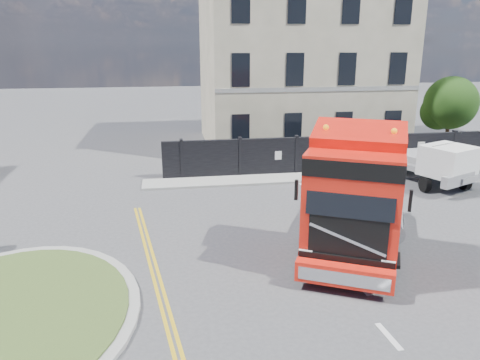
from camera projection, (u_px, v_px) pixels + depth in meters
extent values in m
plane|color=#424244|center=(253.00, 251.00, 15.83)|extent=(120.00, 120.00, 0.00)
cylinder|color=gray|center=(5.00, 318.00, 11.92)|extent=(6.80, 6.80, 0.12)
cylinder|color=#324D1E|center=(4.00, 315.00, 11.90)|extent=(6.20, 6.20, 0.05)
cube|color=black|center=(332.00, 155.00, 24.97)|extent=(18.00, 0.25, 2.00)
cube|color=silver|center=(477.00, 149.00, 26.25)|extent=(2.60, 0.12, 2.00)
cube|color=beige|center=(297.00, 62.00, 30.77)|extent=(12.00, 10.00, 11.00)
cylinder|color=#382619|center=(447.00, 135.00, 29.03)|extent=(0.24, 0.24, 2.40)
sphere|color=black|center=(451.00, 103.00, 28.45)|extent=(3.20, 3.20, 3.20)
sphere|color=black|center=(438.00, 112.00, 28.93)|extent=(2.20, 2.20, 2.20)
cube|color=gray|center=(337.00, 176.00, 24.38)|extent=(20.00, 1.60, 0.12)
cube|color=black|center=(355.00, 222.00, 16.20)|extent=(5.47, 7.29, 0.49)
cube|color=red|center=(354.00, 197.00, 14.04)|extent=(3.69, 3.74, 3.03)
cube|color=red|center=(360.00, 149.00, 14.72)|extent=(2.86, 2.10, 1.52)
cube|color=black|center=(350.00, 198.00, 12.65)|extent=(2.15, 1.14, 1.14)
cube|color=red|center=(344.00, 276.00, 12.95)|extent=(2.59, 1.57, 0.60)
cylinder|color=black|center=(308.00, 258.00, 14.10)|extent=(0.82, 1.16, 1.13)
cylinder|color=gray|center=(308.00, 258.00, 14.10)|extent=(0.63, 0.73, 0.62)
cylinder|color=black|center=(389.00, 269.00, 13.41)|extent=(0.82, 1.16, 1.13)
cylinder|color=gray|center=(389.00, 269.00, 13.41)|extent=(0.63, 0.73, 0.62)
cylinder|color=black|center=(326.00, 214.00, 17.60)|extent=(0.82, 1.16, 1.13)
cylinder|color=gray|center=(326.00, 214.00, 17.60)|extent=(0.63, 0.73, 0.62)
cylinder|color=black|center=(391.00, 221.00, 16.91)|extent=(0.82, 1.16, 1.13)
cylinder|color=gray|center=(391.00, 221.00, 16.91)|extent=(0.63, 0.73, 0.62)
cylinder|color=black|center=(330.00, 203.00, 18.79)|extent=(0.82, 1.16, 1.13)
cylinder|color=gray|center=(330.00, 203.00, 18.79)|extent=(0.63, 0.73, 0.62)
cylinder|color=black|center=(391.00, 210.00, 18.10)|extent=(0.82, 1.16, 1.13)
cylinder|color=gray|center=(391.00, 210.00, 18.10)|extent=(0.63, 0.73, 0.62)
cube|color=gray|center=(428.00, 167.00, 23.53)|extent=(3.96, 5.57, 0.27)
cube|color=silver|center=(448.00, 161.00, 21.79)|extent=(2.66, 2.60, 1.40)
cylinder|color=black|center=(425.00, 184.00, 21.95)|extent=(0.27, 0.76, 0.76)
cylinder|color=black|center=(465.00, 182.00, 22.26)|extent=(0.27, 0.76, 0.76)
cylinder|color=black|center=(393.00, 166.00, 25.01)|extent=(0.27, 0.76, 0.76)
cylinder|color=black|center=(428.00, 165.00, 25.32)|extent=(0.27, 0.76, 0.76)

